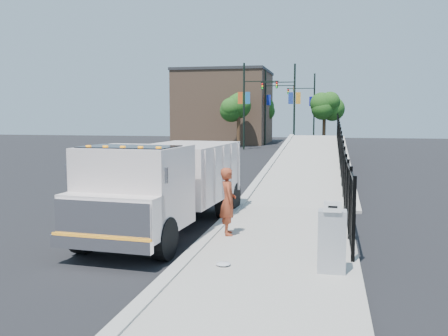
# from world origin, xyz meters

# --- Properties ---
(ground) EXTENTS (120.00, 120.00, 0.00)m
(ground) POSITION_xyz_m (0.00, 0.00, 0.00)
(ground) COLOR black
(ground) RESTS_ON ground
(sidewalk) EXTENTS (3.55, 12.00, 0.12)m
(sidewalk) POSITION_xyz_m (1.93, -2.00, 0.06)
(sidewalk) COLOR #9E998E
(sidewalk) RESTS_ON ground
(curb) EXTENTS (0.30, 12.00, 0.16)m
(curb) POSITION_xyz_m (0.00, -2.00, 0.08)
(curb) COLOR #ADAAA3
(curb) RESTS_ON ground
(ramp) EXTENTS (3.95, 24.06, 3.19)m
(ramp) POSITION_xyz_m (2.12, 16.00, 0.00)
(ramp) COLOR #9E998E
(ramp) RESTS_ON ground
(iron_fence) EXTENTS (0.10, 28.00, 1.80)m
(iron_fence) POSITION_xyz_m (3.55, 12.00, 0.90)
(iron_fence) COLOR black
(iron_fence) RESTS_ON ground
(truck) EXTENTS (2.91, 7.57, 2.54)m
(truck) POSITION_xyz_m (-1.40, 0.29, 1.43)
(truck) COLOR black
(truck) RESTS_ON ground
(worker) EXTENTS (0.60, 0.74, 1.76)m
(worker) POSITION_xyz_m (0.45, -0.18, 1.00)
(worker) COLOR #973C22
(worker) RESTS_ON sidewalk
(utility_cabinet) EXTENTS (0.55, 0.40, 1.25)m
(utility_cabinet) POSITION_xyz_m (3.10, -2.81, 0.75)
(utility_cabinet) COLOR gray
(utility_cabinet) RESTS_ON sidewalk
(arrow_sign) EXTENTS (0.35, 0.04, 0.22)m
(arrow_sign) POSITION_xyz_m (3.10, -3.03, 1.48)
(arrow_sign) COLOR white
(arrow_sign) RESTS_ON utility_cabinet
(debris) EXTENTS (0.31, 0.31, 0.08)m
(debris) POSITION_xyz_m (0.90, -2.86, 0.16)
(debris) COLOR silver
(debris) RESTS_ON sidewalk
(light_pole_0) EXTENTS (3.77, 0.22, 8.00)m
(light_pole_0) POSITION_xyz_m (-4.58, 33.32, 4.36)
(light_pole_0) COLOR black
(light_pole_0) RESTS_ON ground
(light_pole_1) EXTENTS (3.77, 0.22, 8.00)m
(light_pole_1) POSITION_xyz_m (-0.64, 34.92, 4.36)
(light_pole_1) COLOR black
(light_pole_1) RESTS_ON ground
(light_pole_2) EXTENTS (3.77, 0.22, 8.00)m
(light_pole_2) POSITION_xyz_m (-3.51, 40.56, 4.36)
(light_pole_2) COLOR black
(light_pole_2) RESTS_ON ground
(light_pole_3) EXTENTS (3.77, 0.22, 8.00)m
(light_pole_3) POSITION_xyz_m (0.83, 46.64, 4.36)
(light_pole_3) COLOR black
(light_pole_3) RESTS_ON ground
(tree_0) EXTENTS (2.57, 2.57, 5.29)m
(tree_0) POSITION_xyz_m (-5.95, 36.43, 3.94)
(tree_0) COLOR #382314
(tree_0) RESTS_ON ground
(tree_1) EXTENTS (2.25, 2.25, 5.13)m
(tree_1) POSITION_xyz_m (2.41, 38.54, 3.92)
(tree_1) COLOR #382314
(tree_1) RESTS_ON ground
(tree_2) EXTENTS (2.48, 2.48, 5.24)m
(tree_2) POSITION_xyz_m (-4.88, 47.45, 3.94)
(tree_2) COLOR #382314
(tree_2) RESTS_ON ground
(building) EXTENTS (10.00, 10.00, 8.00)m
(building) POSITION_xyz_m (-9.00, 44.00, 4.00)
(building) COLOR #8C664C
(building) RESTS_ON ground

